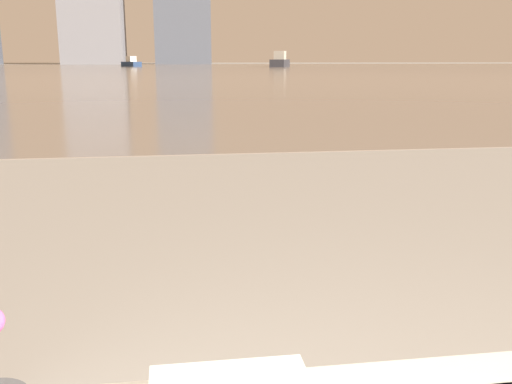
% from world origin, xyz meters
% --- Properties ---
extents(harbor_water, '(180.00, 110.00, 0.01)m').
position_xyz_m(harbor_water, '(0.00, 62.00, 0.01)').
color(harbor_water, gray).
rests_on(harbor_water, ground_plane).
extents(harbor_boat_0, '(3.73, 5.95, 2.11)m').
position_xyz_m(harbor_boat_0, '(14.72, 78.26, 0.75)').
color(harbor_boat_0, '#2D2D33').
rests_on(harbor_boat_0, harbor_water).
extents(harbor_boat_1, '(3.05, 3.97, 1.43)m').
position_xyz_m(harbor_boat_1, '(-5.54, 84.07, 0.51)').
color(harbor_boat_1, navy).
rests_on(harbor_boat_1, harbor_water).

